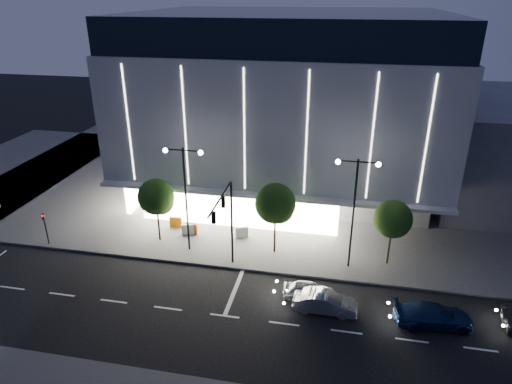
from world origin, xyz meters
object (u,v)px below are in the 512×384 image
Objects in this scene: street_lamp_east at (355,198)px; car_lead at (309,291)px; street_lamp_west at (185,185)px; barrier_d at (242,232)px; car_second at (325,302)px; barrier_a at (176,222)px; ped_signal_far at (45,226)px; barrier_b at (188,229)px; traffic_mast at (226,215)px; tree_left at (157,199)px; car_third at (433,316)px; tree_mid at (276,206)px; barrier_c at (192,229)px; tree_right at (393,221)px.

car_lead is (-2.68, -4.48, -5.34)m from street_lamp_east.
street_lamp_west is 7.11m from barrier_d.
car_second is 16.64m from barrier_a.
ped_signal_far reaches higher than barrier_b.
barrier_a is (-15.43, 3.42, -5.31)m from street_lamp_east.
traffic_mast is 1.24× the size of tree_left.
car_third is (8.11, -1.23, 0.10)m from car_lead.
tree_mid is (10.00, 0.00, 0.30)m from tree_left.
street_lamp_east is at bearing 3.44° from ped_signal_far.
barrier_b is (-7.92, 1.31, -3.68)m from tree_mid.
street_lamp_west is 5.92m from barrier_c.
car_third reaches higher than barrier_c.
tree_mid is 1.44× the size of car_second.
tree_left is 10.00m from tree_mid.
ped_signal_far reaches higher than car_second.
traffic_mast is 9.87m from barrier_a.
tree_left reaches higher than tree_right.
street_lamp_west is at bearing -18.94° from tree_left.
barrier_a and barrier_d have the same top height.
tree_right is (9.00, -0.00, -0.45)m from tree_mid.
car_second is (1.18, -1.19, 0.08)m from car_lead.
barrier_c is at bearing 54.61° from car_lead.
barrier_b is at bearing 58.05° from car_second.
barrier_b is at bearing 19.02° from ped_signal_far.
traffic_mast is 6.97m from barrier_d.
street_lamp_west is 19.99m from car_third.
car_lead is 3.31× the size of barrier_c.
traffic_mast is 8.24m from barrier_b.
street_lamp_west is at bearing -86.10° from barrier_b.
ped_signal_far is 19.35m from tree_mid.
car_third is at bearing -29.11° from barrier_a.
barrier_c is (2.33, 1.52, -3.38)m from tree_left.
ped_signal_far is 10.83m from barrier_a.
traffic_mast is at bearing -162.98° from tree_right.
tree_mid reaches higher than barrier_d.
barrier_d is at bearing 171.87° from tree_right.
street_lamp_west is at bearing -176.36° from tree_right.
car_third is at bearing -89.41° from car_second.
car_third is at bearing -16.64° from barrier_c.
barrier_d is at bearing -11.87° from barrier_b.
street_lamp_west is at bearing -166.22° from barrier_d.
car_second is (11.50, -5.67, -5.25)m from street_lamp_west.
barrier_a is 1.89m from barrier_b.
street_lamp_east is 25.37m from ped_signal_far.
ped_signal_far is 0.60× the size of car_third.
ped_signal_far reaches higher than barrier_d.
car_third is 20.78m from barrier_c.
tree_right is 5.01× the size of barrier_c.
barrier_d is (-6.47, 7.24, 0.03)m from car_lead.
street_lamp_west is at bearing -171.74° from tree_mid.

